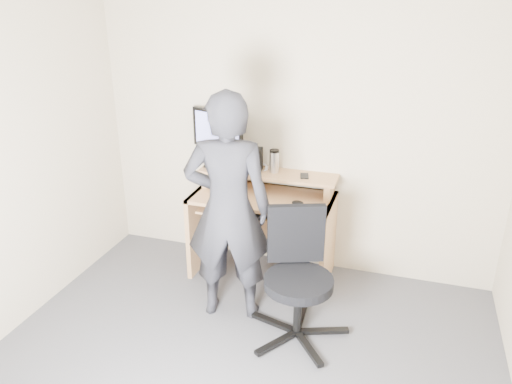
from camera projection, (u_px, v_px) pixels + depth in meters
The scene contains 12 objects.
back_wall at pixel (296, 132), 4.25m from camera, with size 3.50×0.02×2.50m, color #C1B899.
desk at pixel (265, 214), 4.37m from camera, with size 1.20×0.60×0.91m.
monitor at pixel (218, 133), 4.33m from camera, with size 0.52×0.21×0.51m.
external_drive at pixel (258, 160), 4.30m from camera, with size 0.07×0.13×0.20m, color black.
travel_mug at pixel (274, 162), 4.27m from camera, with size 0.08×0.08×0.18m, color silver.
smartphone at pixel (304, 176), 4.20m from camera, with size 0.07×0.13×0.01m, color black.
charger at pixel (231, 171), 4.29m from camera, with size 0.04×0.04×0.04m, color black.
headphones at pixel (259, 168), 4.38m from camera, with size 0.16×0.16×0.02m, color silver.
keyboard at pixel (248, 208), 4.21m from camera, with size 0.46×0.18×0.03m, color black.
mouse at pixel (298, 203), 4.04m from camera, with size 0.10×0.06×0.04m, color black.
office_chair at pixel (298, 271), 3.56m from camera, with size 0.75×0.72×0.94m.
person at pixel (228, 209), 3.65m from camera, with size 0.64×0.42×1.77m, color black.
Camera 1 is at (0.92, -2.28, 2.39)m, focal length 35.00 mm.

